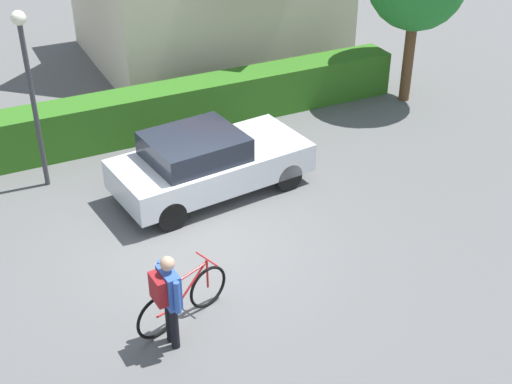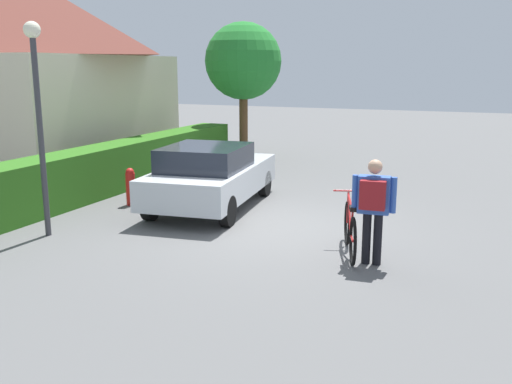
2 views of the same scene
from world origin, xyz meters
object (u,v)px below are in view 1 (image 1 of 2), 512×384
(parked_car_near, at_px, (208,162))
(street_lamp, at_px, (29,75))
(fire_hydrant, at_px, (159,143))
(bicycle, at_px, (183,300))
(person_rider, at_px, (168,294))

(parked_car_near, xyz_separation_m, street_lamp, (-2.89, 1.76, 1.71))
(parked_car_near, xyz_separation_m, fire_hydrant, (-0.43, 1.71, -0.29))
(bicycle, bearing_deg, street_lamp, 101.34)
(person_rider, relative_size, street_lamp, 0.44)
(parked_car_near, bearing_deg, street_lamp, 148.64)
(person_rider, relative_size, fire_hydrant, 1.98)
(person_rider, xyz_separation_m, fire_hydrant, (1.78, 5.54, -0.55))
(parked_car_near, xyz_separation_m, person_rider, (-2.21, -3.83, 0.27))
(bicycle, relative_size, street_lamp, 0.46)
(street_lamp, relative_size, fire_hydrant, 4.51)
(parked_car_near, bearing_deg, fire_hydrant, 104.24)
(street_lamp, height_order, fire_hydrant, street_lamp)
(person_rider, height_order, street_lamp, street_lamp)
(parked_car_near, relative_size, person_rider, 2.56)
(person_rider, height_order, fire_hydrant, person_rider)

